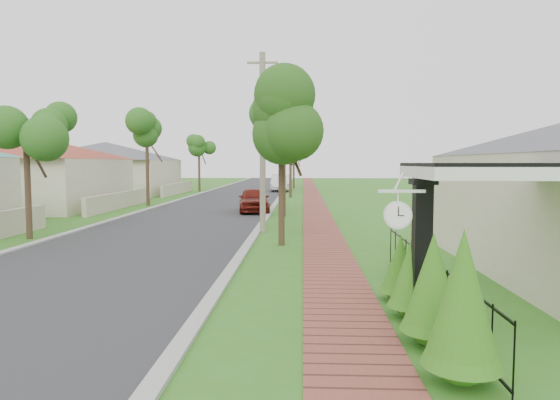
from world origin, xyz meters
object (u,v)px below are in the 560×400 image
(near_tree, at_px, (282,122))
(station_clock, at_px, (398,213))
(parked_car_white, at_px, (281,183))
(utility_pole, at_px, (263,142))
(porch_post, at_px, (422,259))
(parked_car_red, at_px, (254,200))

(near_tree, bearing_deg, station_clock, -74.82)
(parked_car_white, height_order, utility_pole, utility_pole)
(porch_post, bearing_deg, parked_car_red, 104.10)
(porch_post, xyz_separation_m, near_tree, (-2.77, 8.00, 3.02))
(near_tree, bearing_deg, porch_post, -70.87)
(porch_post, bearing_deg, utility_pole, 108.36)
(near_tree, relative_size, station_clock, 6.73)
(parked_car_red, bearing_deg, parked_car_white, 81.32)
(utility_pole, height_order, station_clock, utility_pole)
(near_tree, height_order, station_clock, near_tree)
(porch_post, height_order, parked_car_white, porch_post)
(porch_post, distance_m, utility_pole, 11.85)
(parked_car_white, bearing_deg, porch_post, -84.26)
(parked_car_white, bearing_deg, station_clock, -85.02)
(porch_post, relative_size, parked_car_red, 0.62)
(parked_car_red, xyz_separation_m, near_tree, (2.04, -11.15, 3.44))
(parked_car_red, relative_size, near_tree, 0.78)
(parked_car_white, relative_size, station_clock, 6.46)
(utility_pole, bearing_deg, parked_car_white, 91.12)
(near_tree, xyz_separation_m, utility_pole, (-0.88, 3.00, -0.56))
(porch_post, bearing_deg, station_clock, -141.10)
(porch_post, relative_size, station_clock, 3.26)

